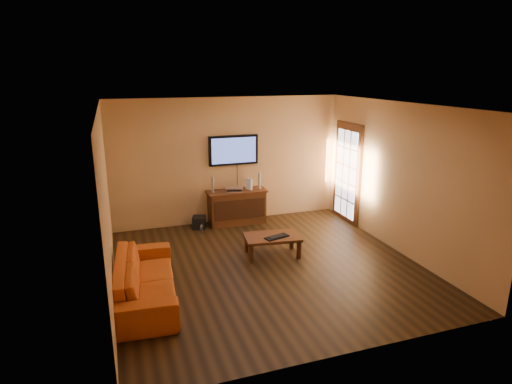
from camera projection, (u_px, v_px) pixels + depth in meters
name	position (u px, v px, depth m)	size (l,w,h in m)	color
ground_plane	(268.00, 266.00, 7.29)	(5.00, 5.00, 0.00)	black
room_walls	(256.00, 162.00, 7.41)	(5.00, 5.00, 5.00)	tan
french_door	(347.00, 174.00, 9.32)	(0.07, 1.02, 2.22)	#462210
media_console	(237.00, 207.00, 9.27)	(1.28, 0.49, 0.74)	#462210
television	(234.00, 150.00, 9.13)	(1.08, 0.08, 0.64)	black
coffee_table	(272.00, 238.00, 7.64)	(1.04, 0.70, 0.38)	#462210
sofa	(145.00, 272.00, 6.17)	(2.10, 0.61, 0.82)	#C35115
speaker_left	(213.00, 185.00, 9.00)	(0.09, 0.09, 0.33)	silver
speaker_right	(260.00, 181.00, 9.31)	(0.10, 0.10, 0.35)	silver
av_receiver	(234.00, 189.00, 9.13)	(0.37, 0.27, 0.09)	silver
game_console	(249.00, 184.00, 9.23)	(0.05, 0.18, 0.25)	white
subwoofer	(199.00, 222.00, 9.03)	(0.26, 0.26, 0.26)	black
bottle	(201.00, 229.00, 8.79)	(0.06, 0.06, 0.18)	white
keyboard	(277.00, 237.00, 7.55)	(0.48, 0.29, 0.03)	black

